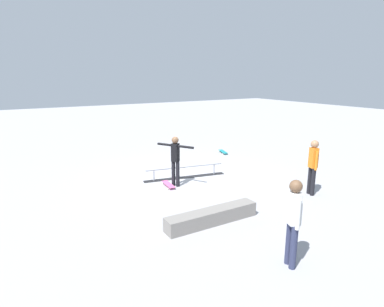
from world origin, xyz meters
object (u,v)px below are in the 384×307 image
at_px(skater_main, 175,158).
at_px(bystander_white_shirt, 293,219).
at_px(grind_rail, 185,173).
at_px(bystander_orange_shirt, 313,164).
at_px(loose_skateboard_teal, 223,152).
at_px(skateboard_main, 168,184).
at_px(skate_ledge, 212,216).

distance_m(skater_main, bystander_white_shirt, 5.23).
bearing_deg(grind_rail, bystander_orange_shirt, 136.82).
distance_m(skater_main, bystander_orange_shirt, 4.29).
bearing_deg(loose_skateboard_teal, skateboard_main, 140.02).
height_order(bystander_white_shirt, loose_skateboard_teal, bystander_white_shirt).
bearing_deg(bystander_orange_shirt, loose_skateboard_teal, -171.84).
distance_m(skater_main, skateboard_main, 0.94).
distance_m(bystander_white_shirt, loose_skateboard_teal, 9.31).
height_order(skate_ledge, loose_skateboard_teal, skate_ledge).
bearing_deg(skate_ledge, skater_main, -100.11).
bearing_deg(skater_main, skate_ledge, -40.70).
relative_size(skater_main, loose_skateboard_teal, 2.04).
distance_m(grind_rail, loose_skateboard_teal, 4.11).
relative_size(grind_rail, bystander_orange_shirt, 1.76).
xyz_separation_m(bystander_white_shirt, loose_skateboard_teal, (-4.36, -8.17, -0.92)).
xyz_separation_m(skate_ledge, bystander_orange_shirt, (-3.75, -0.10, 0.79)).
bearing_deg(skater_main, bystander_white_shirt, -33.41).
xyz_separation_m(skate_ledge, loose_skateboard_teal, (-4.62, -5.88, -0.11)).
bearing_deg(bystander_white_shirt, skater_main, 15.88).
distance_m(skateboard_main, loose_skateboard_teal, 5.21).
height_order(bystander_white_shirt, bystander_orange_shirt, bystander_white_shirt).
bearing_deg(skateboard_main, bystander_orange_shirt, 56.37).
xyz_separation_m(grind_rail, skateboard_main, (0.95, 0.56, -0.11)).
bearing_deg(loose_skateboard_teal, skater_main, 142.19).
distance_m(grind_rail, bystander_white_shirt, 5.98).
bearing_deg(grind_rail, loose_skateboard_teal, -134.92).
distance_m(bystander_white_shirt, bystander_orange_shirt, 4.23).
bearing_deg(grind_rail, skateboard_main, 41.02).
height_order(grind_rail, loose_skateboard_teal, grind_rail).
distance_m(skate_ledge, skateboard_main, 3.01).
distance_m(bystander_orange_shirt, loose_skateboard_teal, 5.91).
bearing_deg(bystander_orange_shirt, bystander_white_shirt, -38.79).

